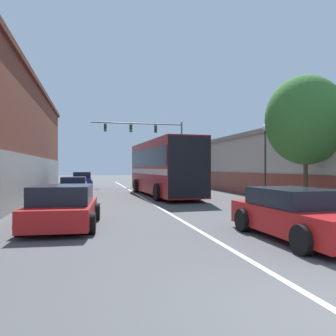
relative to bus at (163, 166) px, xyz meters
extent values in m
cube|color=silver|center=(-1.58, -0.76, -2.04)|extent=(0.14, 47.16, 0.01)
cube|color=#9E998E|center=(-8.13, 0.07, -0.75)|extent=(0.24, 26.90, 2.58)
cube|color=#B7B2A3|center=(9.73, -0.29, 0.17)|extent=(7.62, 24.24, 4.42)
cube|color=brown|center=(5.97, -0.29, -1.27)|extent=(0.24, 23.76, 1.55)
cube|color=gray|center=(9.73, -0.29, 2.23)|extent=(7.93, 24.48, 0.30)
cube|color=maroon|center=(0.00, 0.02, -0.10)|extent=(2.95, 10.66, 3.42)
cube|color=black|center=(0.00, 0.02, 0.51)|extent=(2.99, 10.45, 1.09)
cube|color=beige|center=(0.00, 0.02, -0.38)|extent=(2.98, 10.56, 0.34)
cube|color=black|center=(0.27, -5.23, -0.10)|extent=(2.36, 0.18, 3.28)
cylinder|color=black|center=(-1.40, 3.22, -1.54)|extent=(0.35, 1.01, 1.00)
cylinder|color=black|center=(1.06, 3.35, -1.54)|extent=(0.35, 1.01, 1.00)
cylinder|color=black|center=(-1.06, -3.31, -1.54)|extent=(0.35, 1.01, 1.00)
cylinder|color=black|center=(1.40, -3.18, -1.54)|extent=(0.35, 1.01, 1.00)
cube|color=red|center=(0.62, -13.97, -1.52)|extent=(1.90, 4.47, 0.67)
cube|color=black|center=(0.62, -13.71, -0.94)|extent=(1.71, 2.34, 0.48)
cylinder|color=black|center=(-0.34, -12.62, -1.70)|extent=(0.24, 0.67, 0.67)
cylinder|color=black|center=(1.52, -12.58, -1.70)|extent=(0.24, 0.67, 0.67)
cylinder|color=black|center=(-0.28, -15.37, -1.70)|extent=(0.24, 0.67, 0.67)
cube|color=navy|center=(-6.03, 4.16, -1.58)|extent=(1.92, 3.93, 0.59)
cube|color=black|center=(-6.04, 3.96, -1.06)|extent=(1.76, 2.05, 0.45)
cylinder|color=black|center=(-7.01, 5.38, -1.74)|extent=(0.22, 0.60, 0.60)
cylinder|color=black|center=(-5.05, 5.37, -1.74)|extent=(0.22, 0.60, 0.60)
cylinder|color=black|center=(-7.02, 2.94, -1.74)|extent=(0.22, 0.60, 0.60)
cylinder|color=black|center=(-5.06, 2.93, -1.74)|extent=(0.22, 0.60, 0.60)
cube|color=red|center=(-5.62, -10.66, -1.56)|extent=(2.18, 4.18, 0.61)
cube|color=black|center=(-5.63, -10.86, -0.97)|extent=(1.88, 2.23, 0.57)
cylinder|color=black|center=(-6.50, -9.33, -1.73)|extent=(0.26, 0.63, 0.61)
cylinder|color=black|center=(-4.55, -9.47, -1.73)|extent=(0.26, 0.63, 0.61)
cylinder|color=black|center=(-6.68, -11.84, -1.73)|extent=(0.26, 0.63, 0.61)
cylinder|color=black|center=(-4.74, -11.98, -1.73)|extent=(0.26, 0.63, 0.61)
cube|color=navy|center=(-5.61, 11.94, -1.53)|extent=(1.77, 3.81, 0.70)
cube|color=black|center=(-5.61, 11.75, -0.88)|extent=(1.63, 1.98, 0.61)
cylinder|color=black|center=(-6.53, 13.12, -1.75)|extent=(0.22, 0.58, 0.58)
cylinder|color=black|center=(-4.69, 13.12, -1.75)|extent=(0.22, 0.58, 0.58)
cylinder|color=black|center=(-6.53, 10.76, -1.75)|extent=(0.22, 0.58, 0.58)
cylinder|color=black|center=(-4.70, 10.76, -1.75)|extent=(0.22, 0.58, 0.58)
cylinder|color=#514C47|center=(4.89, 12.82, 1.39)|extent=(0.18, 0.18, 6.87)
cylinder|color=#514C47|center=(0.05, 12.82, 4.53)|extent=(9.66, 0.12, 0.12)
cube|color=#234723|center=(1.99, 12.82, 4.01)|extent=(0.28, 0.24, 0.80)
sphere|color=red|center=(1.99, 12.66, 4.26)|extent=(0.18, 0.18, 0.18)
sphere|color=black|center=(1.99, 12.66, 4.01)|extent=(0.18, 0.18, 0.18)
sphere|color=black|center=(1.99, 12.66, 3.76)|extent=(0.18, 0.18, 0.18)
cube|color=#234723|center=(-0.67, 12.82, 4.01)|extent=(0.28, 0.24, 0.80)
sphere|color=black|center=(-0.67, 12.66, 4.26)|extent=(0.18, 0.18, 0.18)
sphere|color=black|center=(-0.67, 12.66, 4.01)|extent=(0.18, 0.18, 0.18)
sphere|color=green|center=(-0.67, 12.66, 3.76)|extent=(0.18, 0.18, 0.18)
cube|color=#234723|center=(-3.33, 12.82, 4.01)|extent=(0.28, 0.24, 0.80)
sphere|color=black|center=(-3.33, 12.66, 4.26)|extent=(0.18, 0.18, 0.18)
sphere|color=black|center=(-3.33, 12.66, 4.01)|extent=(0.18, 0.18, 0.18)
sphere|color=green|center=(-3.33, 12.66, 3.76)|extent=(0.18, 0.18, 0.18)
cone|color=#233323|center=(5.14, -4.36, -1.94)|extent=(0.26, 0.26, 0.20)
cylinder|color=#233323|center=(5.14, -4.36, 0.02)|extent=(0.10, 0.10, 4.11)
sphere|color=white|center=(5.14, -4.36, 2.20)|extent=(0.36, 0.36, 0.36)
cylinder|color=#4C3823|center=(5.06, -8.15, -0.78)|extent=(0.19, 0.19, 2.52)
ellipsoid|color=#38702D|center=(5.06, -8.15, 2.10)|extent=(3.81, 3.43, 4.19)
cylinder|color=#3D2D1E|center=(4.32, 8.63, -0.77)|extent=(0.24, 0.24, 2.54)
ellipsoid|color=#2D5B28|center=(4.32, 8.63, 1.56)|extent=(2.48, 2.23, 2.73)
camera|label=1|loc=(-4.75, -21.62, -0.13)|focal=35.00mm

